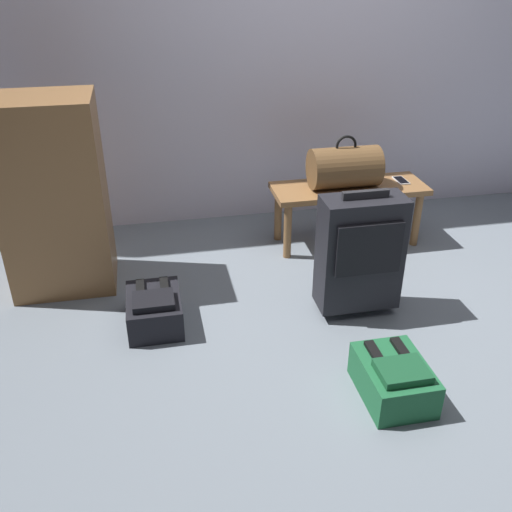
{
  "coord_description": "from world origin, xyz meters",
  "views": [
    {
      "loc": [
        -1.16,
        -2.24,
        1.76
      ],
      "look_at": [
        -0.62,
        0.46,
        0.25
      ],
      "focal_mm": 39.57,
      "sensor_mm": 36.0,
      "label": 1
    }
  ],
  "objects": [
    {
      "name": "side_cabinet",
      "position": [
        -1.69,
        0.82,
        0.55
      ],
      "size": [
        0.56,
        0.44,
        1.1
      ],
      "color": "olive",
      "rests_on": "ground"
    },
    {
      "name": "backpack_green",
      "position": [
        -0.19,
        -0.48,
        0.09
      ],
      "size": [
        0.28,
        0.38,
        0.21
      ],
      "color": "#1E6038",
      "rests_on": "ground"
    },
    {
      "name": "suitcase_upright_charcoal",
      "position": [
        -0.11,
        0.19,
        0.36
      ],
      "size": [
        0.43,
        0.23,
        0.71
      ],
      "color": "black",
      "rests_on": "ground"
    },
    {
      "name": "ground_plane",
      "position": [
        0.0,
        0.0,
        0.0
      ],
      "size": [
        6.6,
        6.6,
        0.0
      ],
      "primitive_type": "plane",
      "color": "slate"
    },
    {
      "name": "backpack_dark",
      "position": [
        -1.2,
        0.27,
        0.09
      ],
      "size": [
        0.28,
        0.38,
        0.21
      ],
      "color": "black",
      "rests_on": "ground"
    },
    {
      "name": "duffel_bag_brown",
      "position": [
        0.07,
        0.99,
        0.54
      ],
      "size": [
        0.44,
        0.26,
        0.34
      ],
      "color": "brown",
      "rests_on": "bench"
    },
    {
      "name": "cell_phone",
      "position": [
        0.47,
        1.0,
        0.41
      ],
      "size": [
        0.07,
        0.14,
        0.01
      ],
      "color": "silver",
      "rests_on": "bench"
    },
    {
      "name": "back_wall",
      "position": [
        0.0,
        1.6,
        1.4
      ],
      "size": [
        6.0,
        0.1,
        2.8
      ],
      "primitive_type": "cube",
      "color": "silver",
      "rests_on": "ground"
    },
    {
      "name": "bench",
      "position": [
        0.11,
        0.99,
        0.34
      ],
      "size": [
        1.0,
        0.36,
        0.4
      ],
      "color": "olive",
      "rests_on": "ground"
    }
  ]
}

